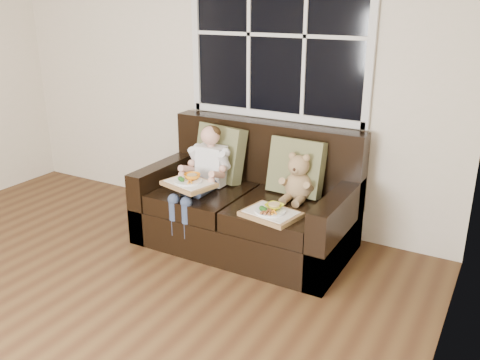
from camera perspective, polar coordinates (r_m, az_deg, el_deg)
The scene contains 8 objects.
window_back at distance 4.28m, azimuth 4.16°, elevation 15.93°, with size 1.62×0.04×1.37m.
loveseat at distance 4.18m, azimuth 0.98°, elevation -3.09°, with size 1.70×0.92×0.96m.
pillow_left at distance 4.35m, azimuth -2.27°, elevation 3.06°, with size 0.50×0.31×0.48m.
pillow_right at distance 4.04m, azimuth 6.34°, elevation 1.48°, with size 0.45×0.22×0.46m.
child at distance 4.14m, azimuth -3.94°, elevation 1.32°, with size 0.35×0.58×0.78m.
teddy_bear at distance 3.95m, azimuth 6.55°, elevation -0.05°, with size 0.22×0.28×0.39m.
tray_left at distance 3.98m, azimuth -5.72°, elevation -0.26°, with size 0.44×0.37×0.09m.
tray_right at distance 3.66m, azimuth 3.50°, elevation -3.68°, with size 0.44×0.37×0.09m.
Camera 1 is at (2.45, -1.38, 1.94)m, focal length 38.00 mm.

